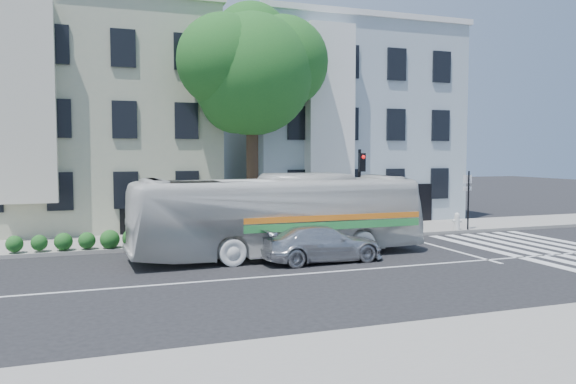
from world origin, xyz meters
name	(u,v)px	position (x,y,z in m)	size (l,w,h in m)	color
ground	(323,273)	(0.00, 0.00, 0.00)	(120.00, 120.00, 0.00)	black
sidewalk_far	(256,236)	(0.00, 8.00, 0.07)	(80.00, 4.00, 0.15)	gray
sidewalk_near	(486,353)	(0.00, -8.00, 0.07)	(80.00, 4.00, 0.15)	gray
building_left	(92,123)	(-7.00, 15.00, 5.50)	(12.00, 10.00, 11.00)	#A3A98D
building_right	(334,127)	(7.00, 15.00, 5.50)	(12.00, 10.00, 11.00)	#9FB0BE
street_tree	(252,68)	(0.06, 8.74, 7.83)	(7.30, 5.90, 11.10)	#2D2116
bus	(279,215)	(-0.45, 3.20, 1.55)	(11.15, 2.61, 3.11)	silver
sedan	(321,243)	(0.66, 1.77, 0.66)	(4.53, 1.84, 1.32)	silver
hedge	(132,238)	(-5.60, 6.30, 0.50)	(8.50, 0.84, 0.70)	#255D1E
traffic_signal	(360,181)	(4.30, 5.94, 2.62)	(0.42, 0.52, 4.05)	black
fire_hydrant	(457,221)	(9.74, 6.30, 0.58)	(0.48, 0.29, 0.84)	silver
far_sign_pole	(468,193)	(10.23, 6.14, 1.94)	(0.52, 0.19, 2.87)	black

